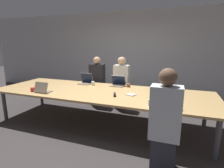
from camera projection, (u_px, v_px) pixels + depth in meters
ground_plane at (100, 122)px, 3.89m from camera, size 24.00×24.00×0.00m
curtain_wall at (130, 54)px, 5.93m from camera, size 12.00×0.06×2.80m
conference_table at (100, 93)px, 3.74m from camera, size 4.64×1.53×0.72m
laptop_near_right at (168, 103)px, 2.72m from camera, size 0.35×0.23×0.24m
person_near_right at (165, 122)px, 2.31m from camera, size 0.40×0.24×1.40m
cup_near_right at (151, 103)px, 2.81m from camera, size 0.09×0.09×0.10m
bottle_near_right at (151, 98)px, 2.96m from camera, size 0.06×0.06×0.20m
laptop_near_left at (42, 89)px, 3.60m from camera, size 0.31×0.22×0.22m
cup_near_left at (33, 89)px, 3.70m from camera, size 0.10×0.10×0.08m
laptop_far_center at (118, 83)px, 4.20m from camera, size 0.34×0.26×0.25m
person_far_center at (121, 84)px, 4.66m from camera, size 0.40×0.24×1.39m
cup_far_center at (128, 85)px, 4.09m from camera, size 0.09×0.09×0.08m
laptop_far_midleft at (86, 81)px, 4.44m from camera, size 0.31×0.27×0.27m
person_far_midleft at (97, 82)px, 4.91m from camera, size 0.40×0.24×1.38m
cup_far_midleft at (93, 83)px, 4.28m from camera, size 0.08×0.08×0.09m
stapler at (115, 95)px, 3.36m from camera, size 0.09×0.16×0.05m
notebook at (131, 95)px, 3.42m from camera, size 0.20×0.19×0.02m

